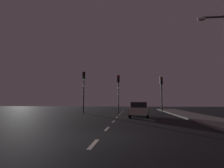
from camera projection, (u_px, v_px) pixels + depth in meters
ground_plane at (114, 121)px, 14.89m from camera, size 80.00×80.00×0.00m
sidewalk_curb_right at (213, 121)px, 14.13m from camera, size 3.00×40.00×0.15m
lane_stripe_nearest at (94, 144)px, 6.77m from camera, size 0.16×1.60×0.01m
lane_stripe_second at (107, 129)px, 10.53m from camera, size 0.16×1.60×0.01m
lane_stripe_third at (113, 121)px, 14.30m from camera, size 0.16×1.60×0.01m
lane_stripe_fourth at (117, 117)px, 18.06m from camera, size 0.16×1.60×0.01m
lane_stripe_fifth at (120, 114)px, 21.83m from camera, size 0.16×1.60×0.01m
lane_stripe_sixth at (121, 112)px, 25.59m from camera, size 0.16×1.60×0.01m
lane_stripe_seventh at (123, 111)px, 29.35m from camera, size 0.16×1.60×0.01m
traffic_signal_left at (84, 84)px, 24.51m from camera, size 0.32×0.38×5.38m
traffic_signal_center at (118, 87)px, 24.01m from camera, size 0.32×0.38×4.87m
traffic_signal_right at (161, 88)px, 23.44m from camera, size 0.32×0.38×4.58m
car_stopped_ahead at (139, 109)px, 18.45m from camera, size 2.06×4.13×1.46m
street_lamp_right at (223, 58)px, 12.64m from camera, size 1.89×0.36×7.43m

